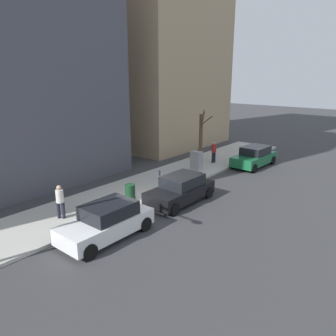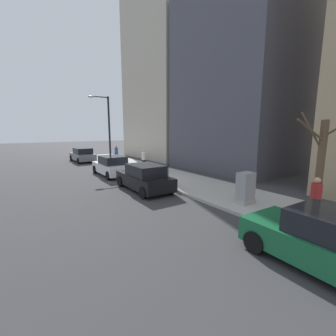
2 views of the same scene
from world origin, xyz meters
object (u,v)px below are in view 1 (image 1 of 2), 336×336
at_px(parking_meter, 159,179).
at_px(office_block_center, 21,59).
at_px(pedestrian_midblock, 60,200).
at_px(office_tower_left, 152,31).
at_px(bare_tree, 201,136).
at_px(parked_car_white, 107,221).
at_px(parked_car_black, 181,189).
at_px(trash_bin, 130,192).
at_px(parked_car_green, 254,157).
at_px(utility_box, 196,162).
at_px(pedestrian_near_meter, 214,151).

height_order(parking_meter, office_block_center, office_block_center).
bearing_deg(pedestrian_midblock, parking_meter, 42.62).
bearing_deg(office_tower_left, bare_tree, 154.76).
bearing_deg(office_tower_left, parked_car_white, 126.28).
bearing_deg(office_tower_left, office_block_center, 92.97).
height_order(parked_car_black, bare_tree, bare_tree).
bearing_deg(bare_tree, office_block_center, 50.92).
bearing_deg(parking_meter, trash_bin, 76.55).
bearing_deg(parked_car_green, utility_box, 63.58).
height_order(parked_car_green, parking_meter, parked_car_green).
bearing_deg(parked_car_white, parked_car_green, -89.73).
height_order(parking_meter, trash_bin, parking_meter).
height_order(pedestrian_near_meter, office_tower_left, office_tower_left).
xyz_separation_m(parked_car_green, pedestrian_midblock, (2.83, 15.02, 0.35)).
height_order(pedestrian_midblock, office_tower_left, office_tower_left).
height_order(parked_car_white, bare_tree, bare_tree).
height_order(parking_meter, pedestrian_midblock, pedestrian_midblock).
height_order(parked_car_green, pedestrian_near_meter, pedestrian_near_meter).
relative_size(utility_box, pedestrian_near_meter, 0.86).
bearing_deg(parked_car_black, parking_meter, -1.53).
relative_size(parked_car_white, office_tower_left, 0.19).
distance_m(utility_box, pedestrian_midblock, 10.69).
height_order(parked_car_white, pedestrian_midblock, pedestrian_midblock).
relative_size(trash_bin, pedestrian_near_meter, 0.54).
relative_size(pedestrian_near_meter, office_tower_left, 0.08).
height_order(pedestrian_near_meter, office_block_center, office_block_center).
bearing_deg(utility_box, parked_car_green, -118.49).
bearing_deg(parked_car_green, trash_bin, 82.21).
relative_size(parking_meter, bare_tree, 0.33).
bearing_deg(parked_car_green, bare_tree, 29.86).
bearing_deg(parking_meter, parked_car_green, -99.12).
xyz_separation_m(parked_car_green, office_tower_left, (12.23, -2.14, 10.07)).
height_order(parked_car_black, utility_box, utility_box).
relative_size(parked_car_green, pedestrian_near_meter, 2.57).
height_order(parked_car_white, utility_box, utility_box).
height_order(parked_car_black, pedestrian_midblock, pedestrian_midblock).
xyz_separation_m(parking_meter, office_tower_left, (10.72, -11.53, 9.82)).
bearing_deg(office_block_center, trash_bin, -177.91).
xyz_separation_m(utility_box, bare_tree, (1.28, -2.43, 1.30)).
distance_m(utility_box, pedestrian_near_meter, 2.81).
bearing_deg(parking_meter, bare_tree, -74.12).
relative_size(parked_car_black, office_block_center, 0.27).
height_order(bare_tree, office_tower_left, office_tower_left).
relative_size(utility_box, trash_bin, 1.59).
relative_size(parked_car_green, utility_box, 2.98).
bearing_deg(parked_car_green, parking_meter, 82.94).
height_order(utility_box, office_block_center, office_block_center).
bearing_deg(office_block_center, parked_car_black, -169.43).
distance_m(parking_meter, office_block_center, 12.29).
height_order(parked_car_green, pedestrian_midblock, pedestrian_midblock).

